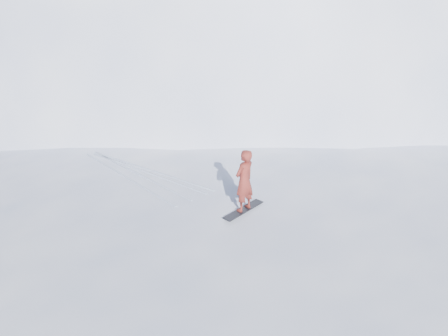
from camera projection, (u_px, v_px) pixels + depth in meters
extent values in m
plane|color=white|center=(261.00, 279.00, 14.39)|extent=(400.00, 400.00, 0.00)
ellipsoid|color=white|center=(228.00, 230.00, 17.10)|extent=(36.00, 28.00, 4.80)
ellipsoid|color=white|center=(248.00, 68.00, 45.40)|extent=(60.00, 56.00, 56.00)
ellipsoid|color=white|center=(183.00, 100.00, 34.35)|extent=(28.00, 24.00, 18.00)
ellipsoid|color=white|center=(427.00, 265.00, 15.05)|extent=(5.00, 4.50, 0.70)
ellipsoid|color=white|center=(124.00, 223.00, 17.56)|extent=(7.00, 6.30, 1.00)
ellipsoid|color=white|center=(312.00, 180.00, 21.19)|extent=(4.00, 3.60, 0.60)
cube|color=black|center=(244.00, 210.00, 13.70)|extent=(1.67, 0.57, 0.03)
imported|color=maroon|center=(244.00, 181.00, 13.28)|extent=(0.80, 0.59, 2.01)
cube|color=silver|center=(126.00, 177.00, 15.90)|extent=(0.56, 5.98, 0.04)
cube|color=silver|center=(138.00, 173.00, 16.17)|extent=(0.84, 5.96, 0.04)
cube|color=silver|center=(145.00, 171.00, 16.33)|extent=(1.60, 5.81, 0.04)
cube|color=silver|center=(150.00, 170.00, 16.46)|extent=(1.83, 5.75, 0.04)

